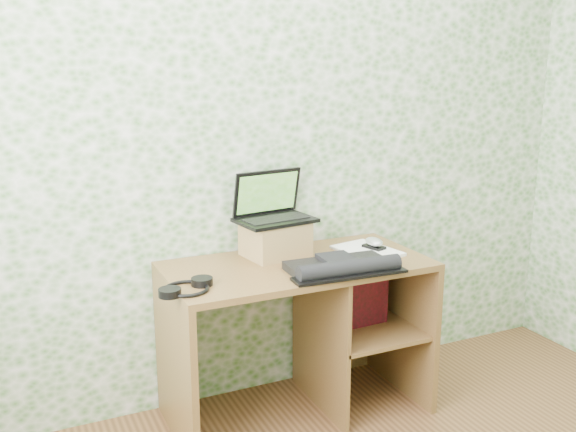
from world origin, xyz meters
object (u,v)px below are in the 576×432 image
desk (309,313)px  riser (275,239)px  laptop (272,209)px  notepad (367,251)px  keyboard (342,266)px

desk → riser: riser is taller
riser → laptop: 0.14m
notepad → desk: bearing=166.1°
riser → keyboard: (0.17, -0.34, -0.06)m
laptop → desk: bearing=-59.3°
keyboard → laptop: bearing=117.3°
riser → keyboard: 0.38m
desk → keyboard: size_ratio=2.31×
desk → notepad: notepad is taller
laptop → notepad: size_ratio=1.22×
keyboard → riser: bearing=119.6°
desk → notepad: (0.30, -0.02, 0.28)m
desk → keyboard: bearing=-78.2°
keyboard → notepad: 0.33m
desk → notepad: size_ratio=3.87×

